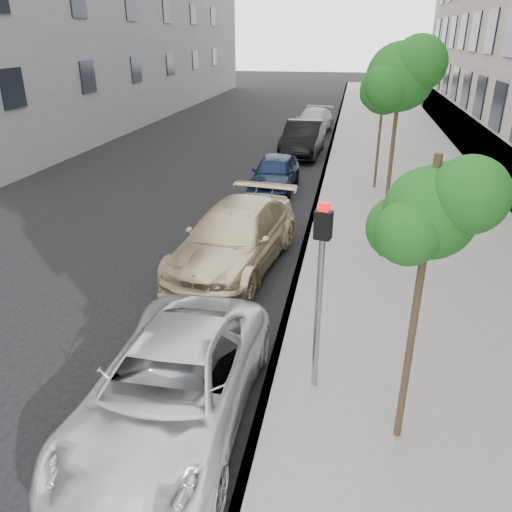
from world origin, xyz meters
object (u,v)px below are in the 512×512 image
(tree_near, at_px, (432,214))
(signal_pole, at_px, (320,278))
(sedan_rear, at_px, (313,121))
(tree_far, at_px, (385,86))
(suv, at_px, (235,237))
(tree_mid, at_px, (402,77))
(minivan, at_px, (172,387))
(sedan_black, at_px, (303,138))
(sedan_blue, at_px, (275,173))

(tree_near, relative_size, signal_pole, 1.31)
(signal_pole, xyz_separation_m, sedan_rear, (-2.03, 23.69, -1.40))
(tree_far, relative_size, suv, 0.84)
(tree_mid, relative_size, suv, 1.00)
(minivan, xyz_separation_m, sedan_black, (0.00, 18.87, 0.12))
(sedan_rear, bearing_deg, tree_far, -68.82)
(tree_far, xyz_separation_m, signal_pole, (-1.30, -12.09, -1.69))
(tree_mid, bearing_deg, sedan_rear, 100.41)
(tree_near, distance_m, tree_mid, 6.58)
(tree_near, distance_m, suv, 7.15)
(tree_near, relative_size, sedan_rear, 0.86)
(minivan, height_order, suv, suv)
(signal_pole, distance_m, minivan, 2.73)
(tree_far, bearing_deg, minivan, -104.11)
(minivan, xyz_separation_m, sedan_rear, (0.00, 24.84, 0.02))
(sedan_black, bearing_deg, minivan, -87.40)
(tree_mid, distance_m, suv, 5.38)
(suv, relative_size, sedan_rear, 1.11)
(sedan_blue, xyz_separation_m, sedan_black, (0.42, 6.25, 0.14))
(tree_near, height_order, minivan, tree_near)
(tree_mid, relative_size, signal_pole, 1.70)
(sedan_blue, bearing_deg, tree_mid, -56.62)
(tree_near, height_order, suv, tree_near)
(minivan, xyz_separation_m, sedan_blue, (-0.42, 12.62, -0.01))
(tree_mid, xyz_separation_m, minivan, (-3.33, -6.74, -3.87))
(tree_mid, distance_m, sedan_black, 13.13)
(tree_far, height_order, minivan, tree_far)
(signal_pole, bearing_deg, sedan_rear, 109.76)
(tree_mid, height_order, signal_pole, tree_mid)
(tree_near, relative_size, tree_far, 0.91)
(tree_far, distance_m, sedan_black, 7.19)
(sedan_rear, bearing_deg, tree_mid, -74.40)
(tree_mid, relative_size, sedan_rear, 1.11)
(tree_near, relative_size, minivan, 0.84)
(tree_far, bearing_deg, sedan_rear, 106.00)
(tree_near, bearing_deg, suv, 123.96)
(sedan_black, distance_m, sedan_rear, 5.97)
(sedan_blue, bearing_deg, tree_far, 10.29)
(tree_far, xyz_separation_m, suv, (-3.69, -7.52, -3.02))
(minivan, bearing_deg, sedan_black, 90.03)
(tree_near, relative_size, sedan_blue, 1.06)
(signal_pole, height_order, sedan_black, signal_pole)
(signal_pole, bearing_deg, minivan, -135.54)
(tree_near, xyz_separation_m, sedan_rear, (-3.33, 24.60, -2.82))
(tree_mid, height_order, tree_far, tree_mid)
(tree_mid, xyz_separation_m, signal_pole, (-1.30, -5.59, -2.45))
(suv, height_order, sedan_blue, suv)
(tree_mid, relative_size, tree_far, 1.18)
(suv, height_order, sedan_black, sedan_black)
(minivan, height_order, sedan_blue, minivan)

